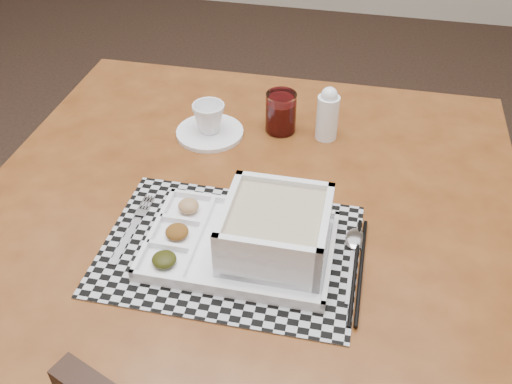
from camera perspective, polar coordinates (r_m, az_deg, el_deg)
floor at (r=2.10m, az=-13.06°, el=-7.21°), size 5.00×5.00×0.00m
dining_table at (r=1.14m, az=-1.07°, el=-4.54°), size 1.06×1.06×0.78m
placemat at (r=1.00m, az=-2.61°, el=-5.73°), size 0.45×0.32×0.00m
serving_tray at (r=0.97m, az=0.87°, el=-4.34°), size 0.32×0.22×0.10m
fork at (r=1.06m, az=-12.13°, el=-3.38°), size 0.02×0.19×0.00m
spoon at (r=1.01m, az=9.85°, el=-5.17°), size 0.04×0.18×0.01m
chopsticks at (r=0.97m, az=10.17°, el=-7.60°), size 0.02×0.24×0.01m
saucer at (r=1.28m, az=-4.64°, el=5.95°), size 0.15×0.15×0.01m
cup at (r=1.26m, az=-4.73°, el=7.40°), size 0.08×0.08×0.07m
juice_glass at (r=1.27m, az=2.50°, el=7.79°), size 0.07×0.07×0.09m
creamer_bottle at (r=1.25m, az=7.18°, el=7.75°), size 0.05×0.05×0.12m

